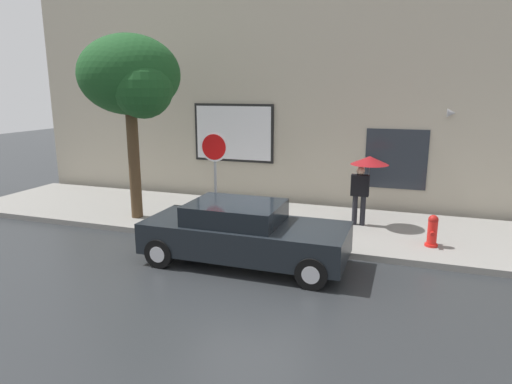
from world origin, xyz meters
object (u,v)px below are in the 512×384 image
Objects in this scene: street_tree at (132,79)px; stop_sign at (215,161)px; pedestrian_with_umbrella at (366,170)px; parked_car at (243,234)px; fire_hydrant at (432,231)px.

street_tree is 3.20m from stop_sign.
pedestrian_with_umbrella is at bearing 21.71° from stop_sign.
parked_car is 0.87× the size of street_tree.
parked_car reaches higher than fire_hydrant.
pedestrian_with_umbrella is 0.37× the size of street_tree.
parked_car is 2.33× the size of pedestrian_with_umbrella.
pedestrian_with_umbrella is 0.75× the size of stop_sign.
stop_sign is (-3.71, -1.48, 0.28)m from pedestrian_with_umbrella.
street_tree is at bearing -167.40° from pedestrian_with_umbrella.
fire_hydrant is at bearing 1.44° from street_tree.
street_tree is at bearing -178.56° from fire_hydrant.
street_tree reaches higher than stop_sign.
parked_car is 5.45m from street_tree.
stop_sign reaches higher than parked_car.
parked_car is 1.74× the size of stop_sign.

